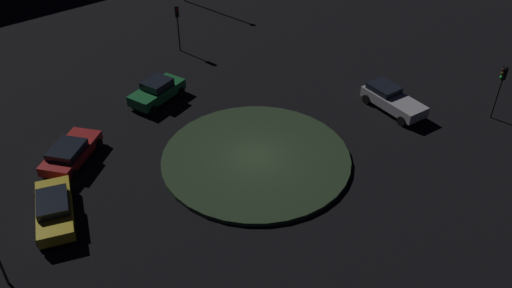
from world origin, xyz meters
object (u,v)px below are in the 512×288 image
car_yellow (54,209)px  car_green (157,91)px  car_red (70,152)px  car_silver (392,99)px  traffic_light_east (501,82)px  traffic_light_northwest (177,19)px

car_yellow → car_green: car_green is taller
car_red → car_silver: car_silver is taller
car_red → traffic_light_east: traffic_light_east is taller
car_red → car_green: size_ratio=1.00×
car_green → car_yellow: bearing=-163.5°
car_red → traffic_light_east: bearing=-67.0°
car_silver → traffic_light_northwest: 18.06m
traffic_light_east → car_red: bearing=-6.1°
car_yellow → car_green: (2.27, 12.17, 0.05)m
car_yellow → traffic_light_east: (25.03, 12.30, 1.99)m
car_yellow → traffic_light_northwest: (2.10, 20.09, 2.00)m
car_red → car_silver: (19.52, 7.93, 0.06)m
car_yellow → traffic_light_east: traffic_light_east is taller
car_yellow → car_silver: car_silver is taller
car_silver → traffic_light_northwest: traffic_light_northwest is taller
car_red → car_silver: size_ratio=0.96×
car_silver → traffic_light_east: size_ratio=1.23×
car_red → traffic_light_northwest: size_ratio=1.17×
traffic_light_northwest → car_yellow: bearing=-34.9°
car_silver → traffic_light_east: bearing=46.8°
car_yellow → traffic_light_northwest: traffic_light_northwest is taller
car_green → traffic_light_east: bearing=-62.6°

